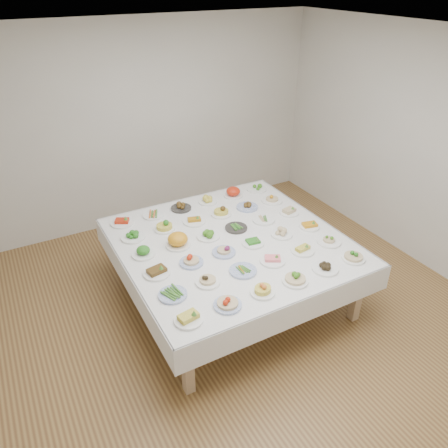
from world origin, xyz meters
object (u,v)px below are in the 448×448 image
dish_0 (188,316)px  dish_35 (257,187)px  display_table (231,246)px  dish_18 (143,251)px

dish_0 → dish_35: (1.83, 1.82, -0.01)m
display_table → dish_35: dish_35 is taller
display_table → dish_18: bearing=168.6°
dish_18 → dish_35: size_ratio=0.94×
dish_18 → dish_35: bearing=21.8°
display_table → dish_0: size_ratio=9.54×
dish_0 → dish_18: 1.09m
display_table → dish_18: 0.94m
dish_0 → dish_35: 2.58m
dish_18 → dish_35: dish_18 is taller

